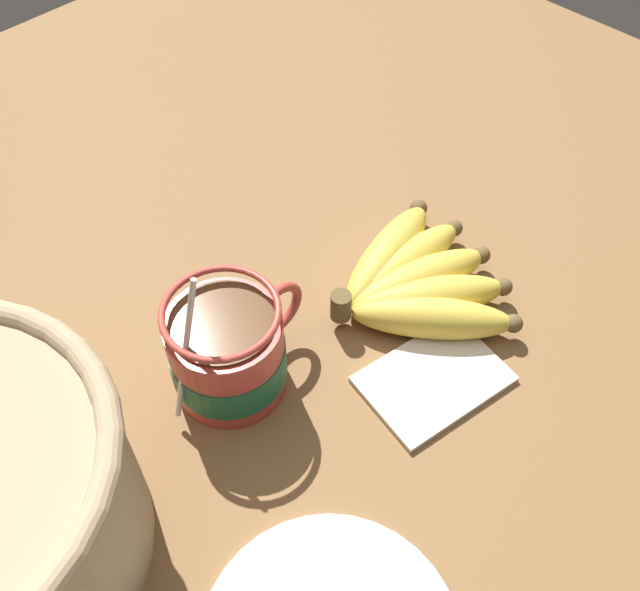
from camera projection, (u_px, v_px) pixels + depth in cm
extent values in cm
cube|color=brown|center=(308.00, 343.00, 69.75)|extent=(138.90, 138.90, 3.32)
cylinder|color=#B23D33|center=(228.00, 354.00, 61.58)|extent=(9.98, 9.98, 8.82)
cylinder|color=#195638|center=(228.00, 359.00, 62.20)|extent=(10.18, 10.18, 3.60)
torus|color=#B23D33|center=(277.00, 310.00, 63.70)|extent=(5.84, 0.90, 5.84)
cylinder|color=brown|center=(222.00, 322.00, 58.09)|extent=(8.78, 8.78, 0.40)
torus|color=#B23D33|center=(220.00, 312.00, 57.02)|extent=(9.98, 9.98, 0.60)
cylinder|color=silver|center=(185.00, 352.00, 56.55)|extent=(4.75, 0.50, 14.42)
ellipsoid|color=silver|center=(216.00, 384.00, 63.04)|extent=(3.00, 2.00, 0.80)
cylinder|color=brown|center=(341.00, 306.00, 66.88)|extent=(2.00, 2.00, 3.00)
ellipsoid|color=gold|center=(432.00, 318.00, 67.07)|extent=(12.78, 14.30, 4.02)
sphere|color=brown|center=(513.00, 323.00, 66.65)|extent=(1.81, 1.81, 1.81)
ellipsoid|color=gold|center=(428.00, 298.00, 68.56)|extent=(14.82, 11.99, 4.05)
sphere|color=brown|center=(503.00, 287.00, 69.47)|extent=(1.82, 1.82, 1.82)
ellipsoid|color=gold|center=(418.00, 281.00, 69.97)|extent=(15.63, 8.72, 4.06)
sphere|color=brown|center=(481.00, 255.00, 72.11)|extent=(1.83, 1.83, 1.83)
ellipsoid|color=gold|center=(404.00, 265.00, 71.32)|extent=(15.64, 4.72, 3.93)
sphere|color=brown|center=(454.00, 228.00, 74.62)|extent=(1.77, 1.77, 1.77)
ellipsoid|color=gold|center=(384.00, 253.00, 72.17)|extent=(15.98, 7.54, 4.21)
sphere|color=brown|center=(418.00, 208.00, 76.32)|extent=(1.89, 1.89, 1.89)
cube|color=beige|center=(433.00, 379.00, 64.78)|extent=(14.15, 11.12, 0.60)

